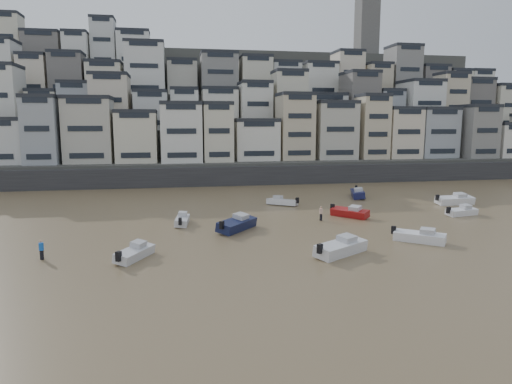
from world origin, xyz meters
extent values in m
plane|color=brown|center=(0.00, 0.00, 0.00)|extent=(400.00, 400.00, 0.00)
cube|color=#38383A|center=(10.00, 65.00, 1.75)|extent=(140.00, 3.00, 3.50)
cube|color=#4C4C47|center=(15.00, 72.00, 2.00)|extent=(140.00, 14.00, 4.00)
cube|color=#4C4C47|center=(15.00, 84.00, 5.00)|extent=(140.00, 14.00, 10.00)
cube|color=#4C4C47|center=(15.00, 96.00, 9.00)|extent=(140.00, 14.00, 18.00)
cube|color=#4C4C47|center=(15.00, 108.00, 13.00)|extent=(140.00, 16.00, 26.00)
cube|color=#4C4C47|center=(15.00, 122.00, 16.00)|extent=(140.00, 18.00, 32.00)
cube|color=#66635E|center=(55.00, 120.00, 41.00)|extent=(6.00, 6.00, 18.00)
camera|label=1|loc=(-5.17, -19.34, 11.70)|focal=32.00mm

